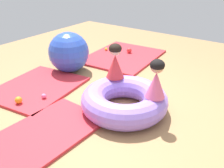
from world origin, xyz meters
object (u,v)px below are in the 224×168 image
object	(u,v)px
inflatable_cushion	(124,100)
child_in_red	(115,61)
play_ball_pink	(44,96)
play_ball_orange	(18,100)
play_ball_red	(129,50)
child_in_pink	(156,79)
play_ball_yellow	(106,49)
exercise_ball_large	(69,52)

from	to	relation	value
inflatable_cushion	child_in_red	size ratio (longest dim) A/B	2.32
inflatable_cushion	play_ball_pink	size ratio (longest dim) A/B	16.25
inflatable_cushion	play_ball_orange	size ratio (longest dim) A/B	11.42
child_in_red	play_ball_red	xyz separation A→B (m)	(1.69, 0.82, -0.47)
child_in_pink	play_ball_orange	bearing A→B (deg)	90.39
play_ball_orange	play_ball_yellow	bearing A→B (deg)	8.67
child_in_pink	inflatable_cushion	bearing A→B (deg)	73.00
child_in_red	child_in_pink	bearing A→B (deg)	-34.56
inflatable_cushion	play_ball_red	bearing A→B (deg)	30.57
play_ball_orange	play_ball_pink	bearing A→B (deg)	-29.70
play_ball_yellow	play_ball_pink	bearing A→B (deg)	-165.98
play_ball_red	play_ball_pink	world-z (taller)	play_ball_red
exercise_ball_large	play_ball_yellow	bearing A→B (deg)	4.27
child_in_pink	play_ball_pink	bearing A→B (deg)	83.24
play_ball_orange	child_in_pink	bearing A→B (deg)	-64.21
play_ball_pink	play_ball_orange	world-z (taller)	play_ball_orange
play_ball_red	child_in_red	bearing A→B (deg)	-154.09
play_ball_yellow	exercise_ball_large	xyz separation A→B (m)	(-1.21, -0.09, 0.29)
child_in_pink	exercise_ball_large	bearing A→B (deg)	50.03
inflatable_cushion	exercise_ball_large	distance (m)	1.65
child_in_pink	exercise_ball_large	world-z (taller)	child_in_pink
play_ball_red	play_ball_pink	xyz separation A→B (m)	(-2.38, -0.06, -0.02)
play_ball_red	exercise_ball_large	distance (m)	1.45
child_in_red	play_ball_red	distance (m)	1.94
inflatable_cushion	play_ball_yellow	world-z (taller)	inflatable_cushion
play_ball_red	exercise_ball_large	bearing A→B (deg)	163.71
inflatable_cushion	play_ball_red	distance (m)	2.25
child_in_pink	child_in_red	xyz separation A→B (m)	(0.19, 0.72, 0.01)
exercise_ball_large	play_ball_orange	bearing A→B (deg)	-167.33
child_in_red	exercise_ball_large	size ratio (longest dim) A/B	0.69
child_in_red	play_ball_pink	bearing A→B (deg)	-158.08
play_ball_pink	play_ball_orange	size ratio (longest dim) A/B	0.70
inflatable_cushion	child_in_pink	distance (m)	0.57
child_in_pink	play_ball_orange	size ratio (longest dim) A/B	4.81
child_in_red	play_ball_orange	world-z (taller)	child_in_red
play_ball_red	play_ball_orange	size ratio (longest dim) A/B	1.05
child_in_red	play_ball_red	bearing A→B (deg)	95.76
child_in_red	play_ball_red	world-z (taller)	child_in_red
inflatable_cushion	play_ball_orange	xyz separation A→B (m)	(-0.74, 1.25, -0.07)
play_ball_pink	play_ball_yellow	world-z (taller)	play_ball_pink
play_ball_red	play_ball_pink	size ratio (longest dim) A/B	1.49
play_ball_red	child_in_pink	bearing A→B (deg)	-140.56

